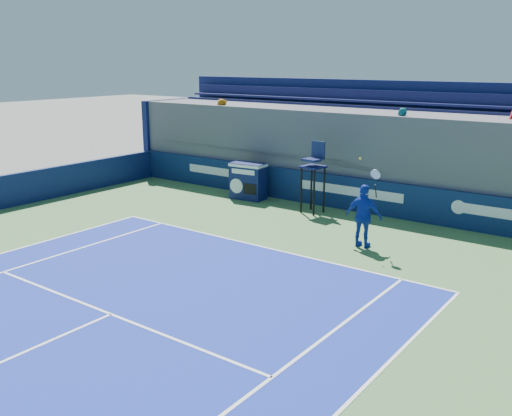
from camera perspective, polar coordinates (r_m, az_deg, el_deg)
The scene contains 5 objects.
back_hoarding at distance 20.36m, azimuth 9.43°, elevation 1.42°, with size 20.40×0.21×1.20m.
match_clock at distance 21.69m, azimuth -0.80°, elevation 2.80°, with size 1.38×0.85×1.40m.
umpire_chair at distance 19.68m, azimuth 5.79°, elevation 3.85°, with size 0.78×0.78×2.48m.
tennis_player at distance 16.28m, azimuth 10.74°, elevation -0.80°, with size 1.08×0.49×2.57m.
stadium_seating at distance 21.94m, azimuth 12.05°, elevation 5.54°, with size 21.00×4.05×4.46m.
Camera 1 is at (8.97, -0.60, 5.17)m, focal length 40.00 mm.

